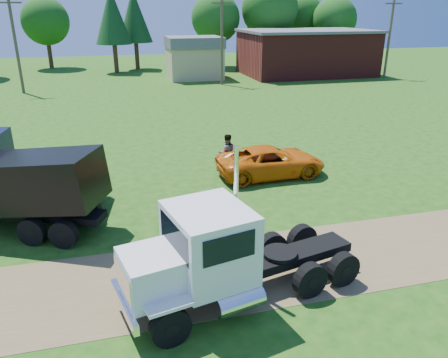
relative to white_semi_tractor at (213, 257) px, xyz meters
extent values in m
plane|color=#1A470F|center=(3.63, 1.36, -1.48)|extent=(140.00, 140.00, 0.00)
cube|color=brown|center=(3.63, 1.36, -1.47)|extent=(120.00, 4.20, 0.01)
cube|color=black|center=(1.07, 0.26, -0.73)|extent=(7.09, 2.42, 0.28)
cylinder|color=black|center=(-1.38, -1.32, -0.96)|extent=(1.08, 0.55, 1.04)
cylinder|color=black|center=(-1.38, -1.32, -0.96)|extent=(0.43, 0.42, 0.36)
cylinder|color=black|center=(-1.82, 0.65, -0.96)|extent=(1.08, 0.55, 1.04)
cylinder|color=black|center=(-1.82, 0.65, -0.96)|extent=(0.43, 0.42, 0.36)
cylinder|color=black|center=(2.76, -0.39, -0.96)|extent=(1.08, 0.55, 1.04)
cylinder|color=black|center=(2.76, -0.39, -0.96)|extent=(0.43, 0.42, 0.36)
cylinder|color=black|center=(2.32, 1.58, -0.96)|extent=(1.08, 0.55, 1.04)
cylinder|color=black|center=(2.32, 1.58, -0.96)|extent=(0.43, 0.42, 0.36)
cylinder|color=black|center=(3.95, -0.12, -0.96)|extent=(1.08, 0.55, 1.04)
cylinder|color=black|center=(3.95, -0.12, -0.96)|extent=(0.43, 0.42, 0.36)
cylinder|color=black|center=(3.51, 1.85, -0.96)|extent=(1.08, 0.55, 1.04)
cylinder|color=black|center=(3.51, 1.85, -0.96)|extent=(0.43, 0.42, 0.36)
cube|color=silver|center=(-1.55, -0.32, -0.02)|extent=(2.01, 1.94, 1.13)
cube|color=white|center=(-2.38, -0.51, -0.07)|extent=(0.38, 1.40, 0.94)
cube|color=white|center=(-2.43, -0.52, -0.73)|extent=(0.61, 2.15, 0.28)
cube|color=silver|center=(-0.08, 0.01, 0.45)|extent=(2.43, 2.64, 1.98)
cube|color=black|center=(-1.03, -0.21, 0.88)|extent=(0.46, 1.85, 0.80)
cube|color=black|center=(0.17, -1.11, 0.88)|extent=(1.39, 0.35, 0.71)
cube|color=black|center=(-0.33, 1.12, 0.88)|extent=(1.39, 0.35, 0.71)
cube|color=silver|center=(-1.38, -1.32, -0.35)|extent=(1.20, 0.66, 0.09)
cube|color=silver|center=(-1.82, 0.65, -0.35)|extent=(1.20, 0.66, 0.09)
cylinder|color=white|center=(0.48, -0.98, -0.82)|extent=(1.41, 0.84, 0.57)
cylinder|color=white|center=(0.86, 0.75, 0.69)|extent=(0.16, 0.16, 4.34)
cylinder|color=black|center=(2.17, 0.51, -0.51)|extent=(1.24, 1.24, 0.11)
cube|color=black|center=(-6.28, 6.25, -0.75)|extent=(7.04, 3.84, 0.27)
cylinder|color=black|center=(-5.34, 4.77, -0.98)|extent=(1.05, 0.70, 1.00)
cylinder|color=black|center=(-5.34, 4.77, -0.98)|extent=(0.46, 0.45, 0.35)
cylinder|color=black|center=(-4.55, 6.52, -0.98)|extent=(1.05, 0.70, 1.00)
cylinder|color=black|center=(-4.55, 6.52, -0.98)|extent=(0.46, 0.45, 0.35)
cylinder|color=black|center=(-4.26, 4.28, -0.98)|extent=(1.05, 0.70, 1.00)
cylinder|color=black|center=(-4.26, 4.28, -0.98)|extent=(0.46, 0.45, 0.35)
cylinder|color=black|center=(-3.47, 6.03, -0.98)|extent=(1.05, 0.70, 1.00)
cylinder|color=black|center=(-3.47, 6.03, -0.98)|extent=(0.46, 0.45, 0.35)
cube|color=black|center=(-4.78, 5.57, 0.57)|extent=(4.55, 3.65, 2.22)
cube|color=maroon|center=(-6.61, 8.21, -0.64)|extent=(7.41, 2.24, 0.31)
cylinder|color=black|center=(-4.41, 6.73, -0.90)|extent=(1.20, 0.55, 1.15)
cylinder|color=black|center=(-4.41, 6.73, -0.90)|extent=(0.46, 0.45, 0.40)
cylinder|color=black|center=(-4.05, 8.90, -0.90)|extent=(1.20, 0.55, 1.15)
cylinder|color=black|center=(-4.05, 8.90, -0.90)|extent=(0.46, 0.45, 0.40)
cube|color=black|center=(-4.96, 7.94, -0.06)|extent=(4.02, 2.98, 0.84)
imported|color=#D06109|center=(5.08, 9.03, -0.74)|extent=(5.41, 2.64, 1.48)
imported|color=#999999|center=(-0.37, 0.17, -0.67)|extent=(0.71, 0.68, 1.63)
imported|color=#999999|center=(3.15, 10.23, -0.52)|extent=(0.97, 0.77, 1.93)
cube|color=maroon|center=(21.63, 41.36, 1.02)|extent=(15.00, 10.00, 5.00)
cube|color=#5A5A5F|center=(21.63, 41.36, 3.67)|extent=(15.40, 10.40, 0.30)
cube|color=tan|center=(7.63, 41.36, 0.32)|extent=(6.00, 5.00, 3.60)
cube|color=#5A5A5F|center=(7.63, 41.36, 2.62)|extent=(6.20, 5.40, 1.20)
cylinder|color=#4A362A|center=(-10.37, 36.36, 3.02)|extent=(0.28, 0.28, 9.00)
cube|color=#4A362A|center=(-10.37, 36.36, 6.72)|extent=(2.20, 0.14, 0.14)
cylinder|color=#4A362A|center=(9.63, 36.36, 3.02)|extent=(0.28, 0.28, 9.00)
cube|color=#4A362A|center=(9.63, 36.36, 6.72)|extent=(2.20, 0.14, 0.14)
cylinder|color=#4A362A|center=(29.63, 36.36, 3.02)|extent=(0.28, 0.28, 9.00)
cube|color=#4A362A|center=(29.63, 36.36, 6.72)|extent=(2.20, 0.14, 0.14)
cylinder|color=#382517|center=(-9.64, 55.68, 0.16)|extent=(0.56, 0.56, 3.28)
sphere|color=#114611|center=(-9.64, 55.68, 4.62)|extent=(6.19, 6.19, 6.19)
cylinder|color=#382517|center=(1.76, 51.51, 0.29)|extent=(0.56, 0.56, 3.55)
cone|color=black|center=(1.76, 51.51, 5.31)|extent=(4.46, 4.46, 6.59)
cylinder|color=#382517|center=(12.55, 51.08, 0.26)|extent=(0.56, 0.56, 3.48)
sphere|color=#114611|center=(12.55, 51.08, 4.98)|extent=(6.56, 6.56, 6.56)
cylinder|color=#382517|center=(20.10, 50.60, 0.57)|extent=(0.56, 0.56, 4.10)
sphere|color=#114611|center=(20.10, 50.60, 6.13)|extent=(7.72, 7.72, 7.72)
cylinder|color=#382517|center=(29.92, 50.37, 0.19)|extent=(0.56, 0.56, 3.34)
sphere|color=#114611|center=(29.92, 50.37, 4.71)|extent=(6.29, 6.29, 6.29)
cylinder|color=#382517|center=(-1.09, 48.91, 0.30)|extent=(0.56, 0.56, 3.56)
cone|color=black|center=(-1.09, 48.91, 5.33)|extent=(4.48, 4.48, 6.61)
cylinder|color=#382517|center=(26.58, 54.70, 0.29)|extent=(0.56, 0.56, 3.55)
sphere|color=#114611|center=(26.58, 54.70, 5.11)|extent=(6.69, 6.69, 6.69)
camera|label=1|loc=(-2.29, -9.94, 6.28)|focal=35.00mm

